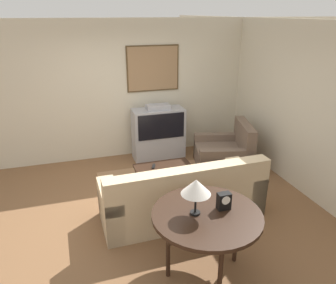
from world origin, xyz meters
TOP-DOWN VIEW (x-y plane):
  - ground_plane at (0.00, 0.00)m, footprint 12.00×12.00m
  - wall_back at (0.01, 2.13)m, footprint 12.00×0.10m
  - wall_right at (2.63, 0.00)m, footprint 0.06×12.00m
  - area_rug at (0.51, 0.65)m, footprint 2.20×1.49m
  - tv at (0.71, 1.74)m, footprint 1.02×0.46m
  - couch at (0.47, -0.39)m, footprint 2.31×0.90m
  - armchair at (1.81, 0.96)m, footprint 1.21×1.21m
  - coffee_table at (0.46, 0.56)m, footprint 0.95×0.49m
  - console_table at (0.35, -1.49)m, footprint 1.20×1.20m
  - table_lamp at (0.22, -1.45)m, footprint 0.32×0.32m
  - mantel_clock at (0.55, -1.45)m, footprint 0.14×0.10m
  - remote at (0.30, 0.59)m, footprint 0.10×0.17m

SIDE VIEW (x-z plane):
  - ground_plane at x=0.00m, z-range 0.00..0.00m
  - area_rug at x=0.51m, z-range 0.00..0.01m
  - armchair at x=1.81m, z-range -0.16..0.71m
  - couch at x=0.47m, z-range -0.13..0.78m
  - coffee_table at x=0.46m, z-range 0.15..0.53m
  - remote at x=0.30m, z-range 0.38..0.40m
  - tv at x=0.71m, z-range -0.03..1.09m
  - console_table at x=0.35m, z-range 0.33..1.12m
  - mantel_clock at x=0.55m, z-range 0.79..0.98m
  - table_lamp at x=0.22m, z-range 0.91..1.32m
  - wall_right at x=2.63m, z-range 0.00..2.70m
  - wall_back at x=0.01m, z-range 0.01..2.71m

